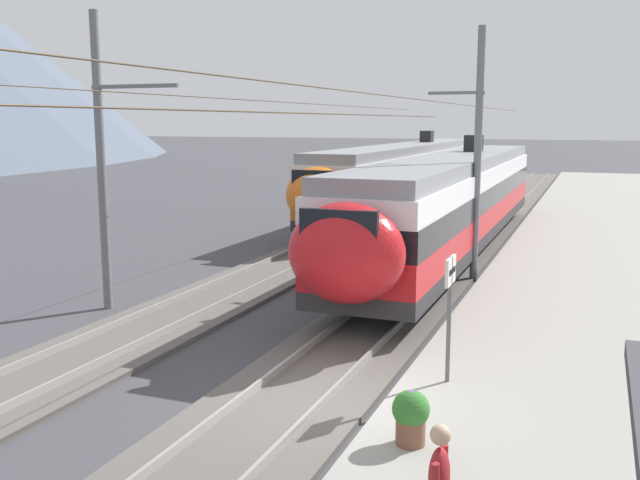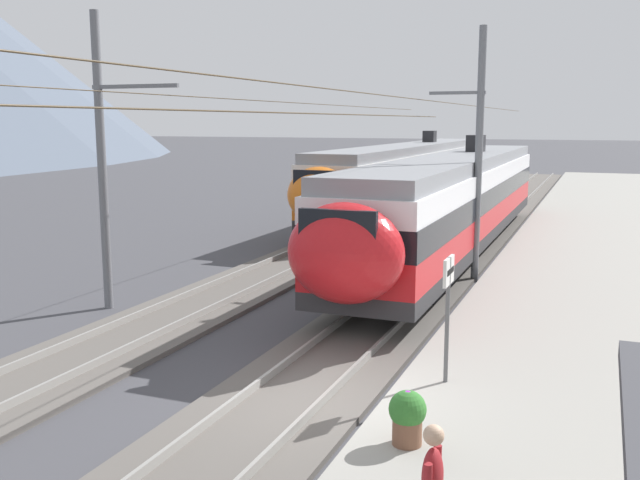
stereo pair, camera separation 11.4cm
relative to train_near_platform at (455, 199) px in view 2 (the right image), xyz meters
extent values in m
plane|color=#424247|center=(-15.41, -0.81, -2.22)|extent=(400.00, 400.00, 0.00)
cube|color=#5B5651|center=(-15.41, 0.00, -2.16)|extent=(120.00, 3.00, 0.12)
cube|color=gray|center=(-15.41, -0.72, -2.02)|extent=(120.00, 0.07, 0.16)
cube|color=gray|center=(-15.41, 0.72, -2.02)|extent=(120.00, 0.07, 0.16)
cube|color=#5B5651|center=(-15.41, 5.09, -2.16)|extent=(120.00, 3.00, 0.12)
cube|color=gray|center=(-15.41, 4.37, -2.02)|extent=(120.00, 0.07, 0.16)
cube|color=gray|center=(-15.41, 5.80, -2.02)|extent=(120.00, 0.07, 0.16)
cube|color=#2D2D30|center=(0.59, 0.00, -1.30)|extent=(24.49, 2.90, 0.45)
cube|color=red|center=(0.59, 0.00, -0.65)|extent=(24.49, 2.90, 0.85)
cube|color=black|center=(0.59, 0.00, 0.15)|extent=(24.49, 2.94, 0.75)
cube|color=white|center=(0.59, 0.00, 0.85)|extent=(24.49, 2.90, 0.65)
cube|color=gray|center=(0.59, 0.00, 1.40)|extent=(24.19, 2.70, 0.45)
cube|color=black|center=(-7.00, 0.00, -1.73)|extent=(2.80, 2.32, 0.42)
cube|color=black|center=(8.18, 0.00, -1.73)|extent=(2.80, 2.32, 0.42)
ellipsoid|color=red|center=(-12.21, 0.00, 0.05)|extent=(1.80, 2.66, 2.25)
cube|color=black|center=(-12.71, 0.00, 0.48)|extent=(0.16, 1.74, 1.19)
cube|color=black|center=(4.26, 0.00, 1.98)|extent=(0.90, 0.70, 0.70)
cube|color=#2D2D30|center=(13.35, 5.09, -1.30)|extent=(27.73, 2.84, 0.45)
cube|color=orange|center=(13.35, 5.09, -0.65)|extent=(27.73, 2.84, 0.85)
cube|color=black|center=(13.35, 5.09, 0.15)|extent=(27.73, 2.88, 0.75)
cube|color=silver|center=(13.35, 5.09, 0.85)|extent=(27.73, 2.84, 0.65)
cube|color=gray|center=(13.35, 5.09, 1.40)|extent=(27.43, 2.64, 0.45)
cube|color=black|center=(4.75, 5.09, -1.73)|extent=(2.80, 2.27, 0.42)
cube|color=black|center=(21.95, 5.09, -1.73)|extent=(2.80, 2.27, 0.42)
ellipsoid|color=orange|center=(-1.06, 5.09, 0.05)|extent=(1.80, 2.61, 2.25)
cube|color=black|center=(-1.56, 5.09, 0.48)|extent=(0.16, 1.71, 1.19)
cube|color=black|center=(17.51, 5.09, 1.98)|extent=(0.90, 0.70, 0.70)
cylinder|color=slate|center=(-3.93, -1.47, 1.79)|extent=(0.24, 0.24, 8.03)
cube|color=slate|center=(-3.93, -0.74, 3.79)|extent=(0.10, 1.77, 0.10)
cylinder|color=#473823|center=(-3.93, 0.00, 3.54)|extent=(47.52, 0.02, 0.02)
cylinder|color=slate|center=(-10.98, 7.42, 1.77)|extent=(0.24, 0.24, 7.99)
cube|color=slate|center=(-10.98, 6.25, 3.80)|extent=(0.10, 2.63, 0.10)
cylinder|color=#473823|center=(-10.98, 5.09, 3.55)|extent=(47.52, 0.02, 0.02)
cylinder|color=#59595B|center=(-14.10, -2.66, -0.68)|extent=(0.08, 0.08, 2.34)
cube|color=silver|center=(-14.10, -2.66, 0.24)|extent=(0.70, 0.06, 0.50)
cube|color=black|center=(-14.10, -2.70, 0.24)|extent=(0.52, 0.01, 0.10)
ellipsoid|color=maroon|center=(-19.79, -3.69, -0.72)|extent=(0.36, 0.22, 0.62)
sphere|color=tan|center=(-19.79, -3.69, -0.27)|extent=(0.22, 0.22, 0.22)
cylinder|color=maroon|center=(-19.57, -3.69, -0.77)|extent=(0.09, 0.09, 0.58)
cylinder|color=brown|center=(-16.87, -2.66, -1.66)|extent=(0.44, 0.44, 0.38)
sphere|color=#33752D|center=(-16.87, -2.66, -1.30)|extent=(0.56, 0.56, 0.56)
sphere|color=purple|center=(-16.87, -2.66, -1.17)|extent=(0.31, 0.31, 0.31)
camera|label=1|loc=(-26.59, -5.03, 2.90)|focal=39.73mm
camera|label=2|loc=(-26.54, -5.13, 2.90)|focal=39.73mm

